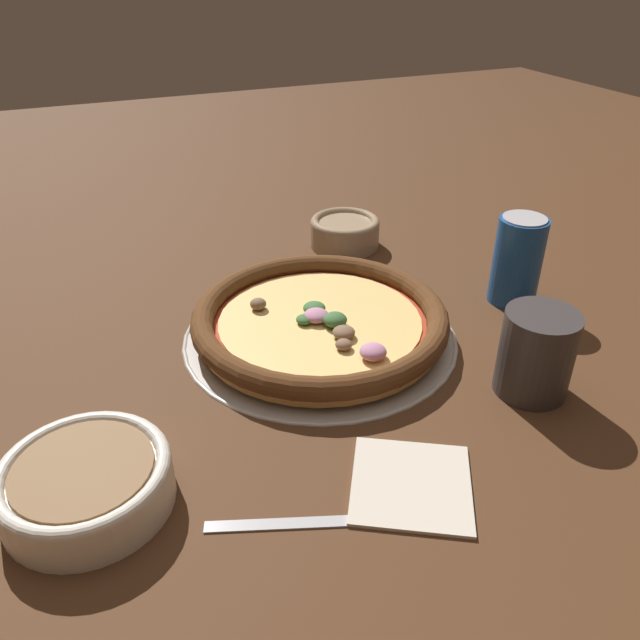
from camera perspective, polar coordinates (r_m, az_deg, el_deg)
ground_plane at (r=0.80m, az=0.00°, el=-1.49°), size 3.00×3.00×0.00m
pizza_tray at (r=0.80m, az=0.00°, el=-1.33°), size 0.35×0.35×0.01m
pizza at (r=0.79m, az=0.01°, el=-0.02°), size 0.32×0.32×0.04m
bowl_near at (r=1.04m, az=2.28°, el=8.12°), size 0.11×0.11×0.05m
bowl_far at (r=0.61m, az=-20.63°, el=-13.65°), size 0.15×0.15×0.05m
drinking_cup at (r=0.72m, az=19.16°, el=-2.90°), size 0.08×0.08×0.10m
napkin at (r=0.61m, az=8.34°, el=-14.49°), size 0.15×0.15×0.01m
fork at (r=0.57m, az=1.10°, el=-17.91°), size 0.08×0.19×0.00m
beverage_can at (r=0.90m, az=17.60°, el=5.23°), size 0.07×0.07×0.12m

